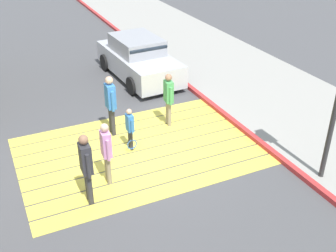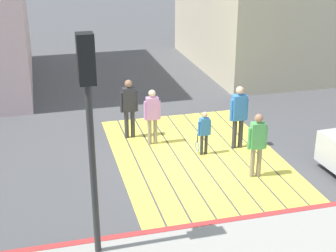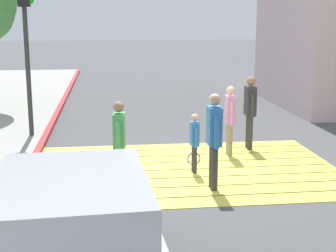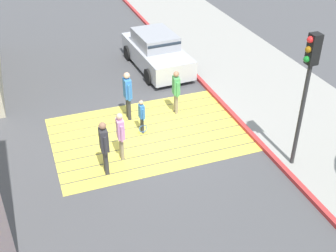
% 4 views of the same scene
% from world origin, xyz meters
% --- Properties ---
extents(ground_plane, '(120.00, 120.00, 0.00)m').
position_xyz_m(ground_plane, '(0.00, 0.00, 0.00)').
color(ground_plane, '#4C4C4F').
extents(crosswalk_stripes, '(6.40, 4.35, 0.01)m').
position_xyz_m(crosswalk_stripes, '(0.00, -0.00, 0.01)').
color(crosswalk_stripes, '#EAD64C').
rests_on(crosswalk_stripes, ground).
extents(sidewalk_west, '(4.80, 40.00, 0.12)m').
position_xyz_m(sidewalk_west, '(-5.60, 0.00, 0.06)').
color(sidewalk_west, '#9E9B93').
rests_on(sidewalk_west, ground).
extents(curb_painted, '(0.16, 40.00, 0.13)m').
position_xyz_m(curb_painted, '(-3.25, 0.00, 0.07)').
color(curb_painted, '#BC3333').
rests_on(curb_painted, ground).
extents(car_parked_near_curb, '(2.16, 4.39, 1.57)m').
position_xyz_m(car_parked_near_curb, '(-2.00, -4.98, 0.73)').
color(car_parked_near_curb, silver).
rests_on(car_parked_near_curb, ground).
extents(traffic_light_corner, '(0.39, 0.28, 4.24)m').
position_xyz_m(traffic_light_corner, '(-3.58, 3.14, 3.04)').
color(traffic_light_corner, '#2D2D2D').
rests_on(traffic_light_corner, ground).
extents(pedestrian_adult_lead, '(0.25, 0.49, 1.66)m').
position_xyz_m(pedestrian_adult_lead, '(-1.40, -1.03, 0.97)').
color(pedestrian_adult_lead, gray).
rests_on(pedestrian_adult_lead, ground).
extents(pedestrian_adult_trailing, '(0.22, 0.48, 1.62)m').
position_xyz_m(pedestrian_adult_trailing, '(1.17, 0.98, 0.95)').
color(pedestrian_adult_trailing, gray).
rests_on(pedestrian_adult_trailing, ground).
extents(pedestrian_adult_side, '(0.23, 0.53, 1.80)m').
position_xyz_m(pedestrian_adult_side, '(0.32, -1.25, 1.05)').
color(pedestrian_adult_side, '#333338').
rests_on(pedestrian_adult_side, ground).
extents(pedestrian_teen_behind, '(0.24, 0.52, 1.77)m').
position_xyz_m(pedestrian_teen_behind, '(1.80, 1.52, 1.03)').
color(pedestrian_teen_behind, '#333338').
rests_on(pedestrian_teen_behind, ground).
extents(pedestrian_child_with_racket, '(0.28, 0.38, 1.24)m').
position_xyz_m(pedestrian_child_with_racket, '(0.14, -0.20, 0.69)').
color(pedestrian_child_with_racket, '#333338').
rests_on(pedestrian_child_with_racket, ground).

